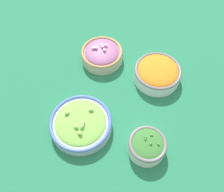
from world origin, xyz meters
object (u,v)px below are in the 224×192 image
at_px(bowl_broccoli, 147,146).
at_px(bowl_carrots, 157,73).
at_px(bowl_red_onion, 102,54).
at_px(bowl_lettuce, 81,123).

height_order(bowl_broccoli, bowl_carrots, bowl_broccoli).
height_order(bowl_red_onion, bowl_carrots, bowl_red_onion).
bearing_deg(bowl_carrots, bowl_lettuce, 138.96).
bearing_deg(bowl_lettuce, bowl_broccoli, -98.14).
xyz_separation_m(bowl_broccoli, bowl_carrots, (0.28, 0.00, -0.00)).
bearing_deg(bowl_carrots, bowl_red_onion, 78.24).
relative_size(bowl_red_onion, bowl_lettuce, 0.78).
relative_size(bowl_red_onion, bowl_carrots, 0.93).
relative_size(bowl_lettuce, bowl_broccoli, 1.72).
height_order(bowl_lettuce, bowl_carrots, bowl_carrots).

